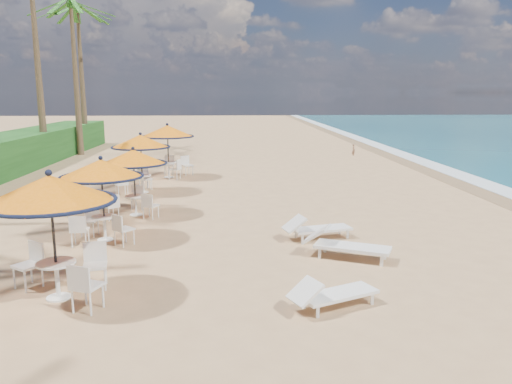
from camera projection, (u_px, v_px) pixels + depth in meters
ground at (324, 291)px, 10.19m from camera, size 160.00×160.00×0.00m
foam_strip at (504, 191)px, 20.43m from camera, size 1.20×140.00×0.04m
wetsand_band at (483, 192)px, 20.38m from camera, size 1.40×140.00×0.02m
station_0 at (53, 205)px, 9.49m from camera, size 2.46×2.46×2.57m
station_1 at (101, 179)px, 13.33m from camera, size 2.24×2.24×2.33m
station_2 at (133, 165)px, 16.16m from camera, size 2.18×2.18×2.27m
station_3 at (140, 149)px, 19.92m from camera, size 2.34×2.34×2.44m
station_4 at (169, 138)px, 23.48m from camera, size 2.48×2.48×2.59m
lounger_near at (331, 293)px, 9.31m from camera, size 1.84×1.24×0.64m
lounger_mid at (343, 244)px, 12.16m from camera, size 2.19×1.47×0.75m
lounger_far at (315, 228)px, 13.75m from camera, size 2.00×1.05×0.68m
palm_6 at (71, 13)px, 30.82m from camera, size 5.00×5.00×9.62m
palm_7 at (78, 18)px, 34.20m from camera, size 5.00×5.00×9.87m
person at (354, 149)px, 31.90m from camera, size 0.23×0.32×0.81m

